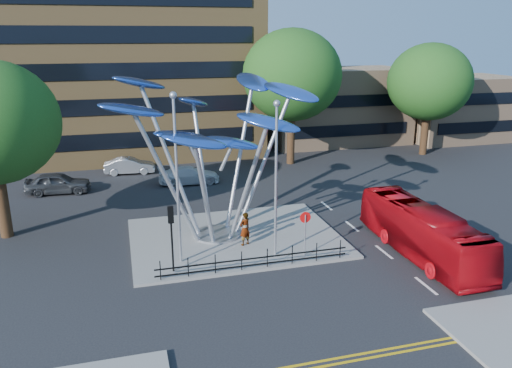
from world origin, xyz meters
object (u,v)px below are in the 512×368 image
object	(u,v)px
tree_far	(430,82)
parked_car_mid	(130,166)
leaf_sculpture	(212,122)
red_bus	(422,231)
tree_right	(292,75)
no_entry_sign_island	(305,226)
traffic_light_island	(171,225)
parked_car_left	(58,183)
pedestrian	(245,229)
parked_car_right	(189,175)
street_lamp_right	(276,166)
street_lamp_left	(176,165)

from	to	relation	value
tree_far	parked_car_mid	size ratio (longest dim) A/B	2.56
leaf_sculpture	red_bus	xyz separation A→B (m)	(10.25, -5.49, -5.51)
leaf_sculpture	tree_right	bearing A→B (deg)	56.69
leaf_sculpture	no_entry_sign_island	bearing A→B (deg)	-45.67
tree_far	red_bus	distance (m)	25.63
traffic_light_island	parked_car_left	xyz separation A→B (m)	(-6.87, 15.58, -1.81)
no_entry_sign_island	parked_car_mid	world-z (taller)	no_entry_sign_island
tree_far	pedestrian	world-z (taller)	tree_far
traffic_light_island	parked_car_right	world-z (taller)	traffic_light_island
tree_far	parked_car_mid	xyz separation A→B (m)	(-28.49, 0.33, -6.41)
leaf_sculpture	pedestrian	size ratio (longest dim) A/B	6.61
street_lamp_right	parked_car_left	bearing A→B (deg)	129.37
tree_right	tree_far	bearing A→B (deg)	0.00
street_lamp_left	traffic_light_island	xyz separation A→B (m)	(-0.50, -1.00, -2.74)
tree_right	traffic_light_island	distance (m)	24.06
red_bus	street_lamp_right	bearing A→B (deg)	167.03
street_lamp_left	red_bus	bearing A→B (deg)	-10.31
leaf_sculpture	parked_car_mid	bearing A→B (deg)	105.76
leaf_sculpture	parked_car_right	distance (m)	12.89
tree_far	street_lamp_right	distance (m)	28.76
red_bus	tree_right	bearing A→B (deg)	90.78
tree_right	tree_far	xyz separation A→B (m)	(14.00, 0.00, -0.93)
red_bus	parked_car_right	xyz separation A→B (m)	(-10.17, 16.81, -0.66)
leaf_sculpture	parked_car_right	xyz separation A→B (m)	(0.08, 11.32, -6.17)
tree_right	red_bus	size ratio (longest dim) A/B	1.24
tree_right	leaf_sculpture	distance (m)	18.37
tree_right	street_lamp_left	xyz separation A→B (m)	(-12.50, -18.50, -2.68)
traffic_light_island	street_lamp_left	bearing A→B (deg)	63.43
tree_far	red_bus	world-z (taller)	tree_far
no_entry_sign_island	parked_car_right	xyz separation A→B (m)	(-3.99, 15.48, -1.12)
parked_car_mid	street_lamp_left	bearing A→B (deg)	-169.33
tree_far	parked_car_left	world-z (taller)	tree_far
leaf_sculpture	street_lamp_right	distance (m)	4.83
tree_right	traffic_light_island	world-z (taller)	tree_right
tree_right	leaf_sculpture	size ratio (longest dim) A/B	0.95
tree_right	red_bus	distance (m)	21.85
pedestrian	parked_car_right	world-z (taller)	pedestrian
pedestrian	leaf_sculpture	bearing A→B (deg)	-83.29
parked_car_mid	traffic_light_island	bearing A→B (deg)	-171.07
leaf_sculpture	parked_car_mid	xyz separation A→B (m)	(-4.42, 15.65, -6.18)
leaf_sculpture	parked_car_mid	world-z (taller)	leaf_sculpture
leaf_sculpture	traffic_light_island	bearing A→B (deg)	-125.04
street_lamp_right	red_bus	size ratio (longest dim) A/B	0.85
traffic_light_island	pedestrian	distance (m)	5.01
red_bus	parked_car_right	world-z (taller)	red_bus
parked_car_left	red_bus	bearing A→B (deg)	-126.41
leaf_sculpture	no_entry_sign_island	distance (m)	7.71
street_lamp_left	parked_car_mid	size ratio (longest dim) A/B	2.08
traffic_light_island	no_entry_sign_island	distance (m)	7.05
parked_car_left	tree_right	bearing A→B (deg)	-75.15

